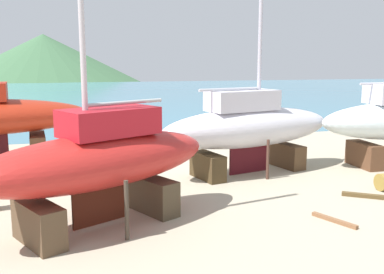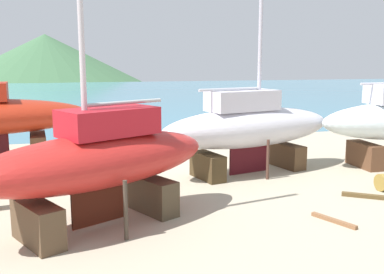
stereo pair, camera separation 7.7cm
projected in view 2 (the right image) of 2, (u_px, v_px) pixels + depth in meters
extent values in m
plane|color=#AEA38A|center=(238.00, 189.00, 16.86)|extent=(45.93, 45.93, 0.00)
cube|color=teal|center=(126.00, 95.00, 61.45)|extent=(153.70, 70.11, 0.01)
cone|color=#406944|center=(47.00, 79.00, 111.54)|extent=(87.29, 87.29, 21.81)
cube|color=brown|center=(365.00, 155.00, 20.18)|extent=(0.71, 1.95, 1.10)
cube|color=#4E3622|center=(287.00, 156.00, 20.18)|extent=(1.16, 1.93, 1.05)
cube|color=#43341E|center=(208.00, 166.00, 18.19)|extent=(1.16, 1.93, 1.05)
cylinder|color=#55312B|center=(233.00, 149.00, 20.21)|extent=(0.12, 0.12, 1.64)
cylinder|color=#513429|center=(268.00, 160.00, 18.06)|extent=(0.12, 0.12, 1.64)
ellipsoid|color=silver|center=(250.00, 127.00, 18.94)|extent=(8.66, 4.40, 1.67)
cube|color=#511118|center=(249.00, 160.00, 19.18)|extent=(1.96, 0.61, 1.17)
cube|color=silver|center=(243.00, 100.00, 18.54)|extent=(3.26, 2.11, 0.83)
cylinder|color=#B9BCC5|center=(230.00, 89.00, 18.16)|extent=(2.85, 0.89, 0.12)
cube|color=brown|center=(38.00, 224.00, 11.77)|extent=(1.55, 2.04, 1.11)
cube|color=#4B3C2A|center=(152.00, 195.00, 14.24)|extent=(1.55, 2.04, 1.11)
cylinder|color=#43382D|center=(126.00, 210.00, 11.98)|extent=(0.12, 0.12, 1.66)
cylinder|color=#55391A|center=(78.00, 189.00, 13.94)|extent=(0.12, 0.12, 1.66)
ellipsoid|color=red|center=(98.00, 161.00, 12.76)|extent=(7.76, 5.73, 1.56)
cube|color=#47190D|center=(100.00, 205.00, 12.99)|extent=(1.62, 0.93, 1.09)
cube|color=#B41722|center=(109.00, 122.00, 12.82)|extent=(3.07, 2.57, 0.78)
cylinder|color=#B7BFBD|center=(125.00, 103.00, 13.10)|extent=(2.36, 1.36, 0.11)
cube|color=brown|center=(38.00, 147.00, 21.42)|extent=(0.95, 2.41, 1.30)
cylinder|color=brown|center=(124.00, 176.00, 17.41)|extent=(0.92, 0.84, 0.65)
cube|color=brown|center=(334.00, 221.00, 13.39)|extent=(0.76, 1.46, 0.11)
cube|color=brown|center=(383.00, 198.00, 15.56)|extent=(2.38, 1.69, 0.13)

